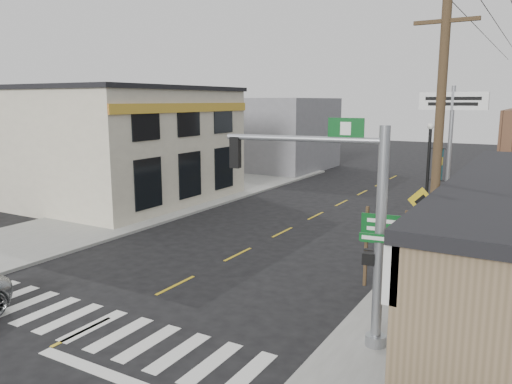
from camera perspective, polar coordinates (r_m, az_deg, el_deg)
The scene contains 15 objects.
ground at distance 14.85m, azimuth -19.25°, elevation -14.84°, with size 140.00×140.00×0.00m, color black.
sidewalk_right at distance 22.49m, azimuth 25.32°, elevation -6.43°, with size 6.00×38.00×0.13m, color gray.
sidewalk_left at distance 29.68m, azimuth -11.74°, elevation -1.72°, with size 6.00×38.00×0.13m, color gray.
center_line at distance 20.54m, azimuth -2.07°, elevation -7.12°, with size 0.12×56.00×0.01m, color gold.
crosswalk at distance 15.09m, azimuth -18.07°, elevation -14.34°, with size 11.00×2.20×0.01m, color silver.
left_building at distance 32.66m, azimuth -16.07°, elevation 5.11°, with size 12.00×12.00×6.80m, color beige.
bldg_distant_left at distance 45.99m, azimuth 2.16°, elevation 6.68°, with size 9.00×10.00×6.40m, color gray.
traffic_signal_pole at distance 12.51m, azimuth 11.15°, elevation -2.19°, with size 4.47×0.37×5.66m.
guide_sign at distance 16.53m, azimuth 14.55°, elevation -5.05°, with size 1.54×0.13×2.69m.
fire_hydrant at distance 16.94m, azimuth 19.27°, elevation -9.83°, with size 0.21×0.21×0.68m.
ped_crossing_sign at distance 20.27m, azimuth 18.35°, elevation -1.93°, with size 1.09×0.08×2.80m.
lamp_post at distance 22.26m, azimuth 19.18°, elevation 1.89°, with size 0.67×0.52×5.14m.
dance_center_sign at distance 25.90m, azimuth 21.44°, elevation 7.56°, with size 3.18×0.20×6.76m.
shrub_back at distance 18.15m, azimuth 24.54°, elevation -8.81°, with size 1.01×1.01×0.76m, color black.
utility_pole_near at distance 12.72m, azimuth 19.88°, elevation 1.84°, with size 1.46×0.22×8.39m.
Camera 1 is at (10.42, -8.59, 6.19)m, focal length 35.00 mm.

